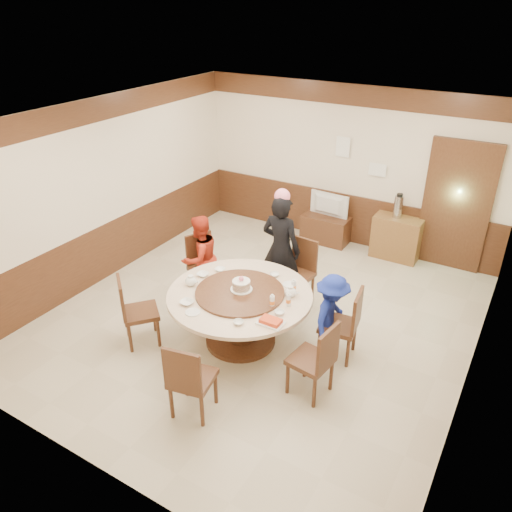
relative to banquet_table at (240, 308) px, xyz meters
The scene contains 32 objects.
room 0.82m from the banquet_table, 92.22° to the left, with size 6.00×6.04×2.84m.
banquet_table is the anchor object (origin of this frame).
chair_0 1.30m from the banquet_table, 17.95° to the left, with size 0.51×0.50×0.97m.
chair_1 1.29m from the banquet_table, 81.09° to the left, with size 0.48×0.49×0.97m.
chair_2 1.29m from the banquet_table, 146.51° to the left, with size 0.60×0.59×0.97m.
chair_3 1.33m from the banquet_table, 149.29° to the right, with size 0.62×0.62×0.97m.
chair_4 1.36m from the banquet_table, 80.40° to the right, with size 0.52×0.53×0.97m.
chair_5 1.29m from the banquet_table, 17.92° to the right, with size 0.50×0.50×0.97m.
person_standing 1.25m from the banquet_table, 92.95° to the left, with size 0.60×0.40×1.66m, color black.
person_red 1.28m from the banquet_table, 149.65° to the left, with size 0.64×0.50×1.31m, color #B42B18.
person_blue 1.16m from the banquet_table, 17.49° to the left, with size 0.74×0.43×1.15m, color navy.
birthday_cake 0.32m from the banquet_table, 95.74° to the left, with size 0.28×0.28×0.19m.
teapot_left 0.72m from the banquet_table, 166.38° to the right, with size 0.17×0.15×0.13m, color white.
teapot_right 0.69m from the banquet_table, 24.34° to the left, with size 0.17×0.15×0.13m, color white.
bowl_0 0.69m from the banquet_table, 147.01° to the left, with size 0.14×0.14×0.03m, color white.
bowl_1 0.70m from the banquet_table, 59.04° to the right, with size 0.12×0.12×0.04m, color white.
bowl_2 0.72m from the banquet_table, 128.49° to the right, with size 0.16×0.16×0.04m, color white.
bowl_3 0.70m from the banquet_table, 12.92° to the right, with size 0.12×0.12×0.04m, color white.
bowl_4 0.71m from the banquet_table, 169.94° to the left, with size 0.15×0.15×0.04m, color white.
bowl_5 0.67m from the banquet_table, 74.34° to the left, with size 0.13×0.13×0.04m, color white.
saucer_near 0.73m from the banquet_table, 111.04° to the right, with size 0.18×0.18×0.01m, color white.
saucer_far 0.71m from the banquet_table, 48.01° to the left, with size 0.18×0.18×0.01m, color white.
shrimp_platter 0.79m from the banquet_table, 29.55° to the right, with size 0.30×0.20×0.06m.
bottle_0 0.59m from the banquet_table, ahead, with size 0.06×0.06×0.16m, color white.
bottle_1 0.72m from the banquet_table, ahead, with size 0.06×0.06×0.16m, color white.
bottle_2 0.74m from the banquet_table, 33.99° to the left, with size 0.06×0.06×0.16m, color white.
tv_stand 3.37m from the banquet_table, 94.37° to the left, with size 0.85×0.45×0.50m, color #472716.
television 3.36m from the banquet_table, 94.37° to the left, with size 0.74×0.10×0.42m, color gray.
side_cabinet 3.54m from the banquet_table, 72.90° to the left, with size 0.80×0.40×0.75m, color brown.
thermos 3.54m from the banquet_table, 73.59° to the left, with size 0.15×0.15×0.38m, color silver.
notice_left 3.76m from the banquet_table, 92.15° to the left, with size 0.25×0.00×0.35m, color white.
notice_right 3.71m from the banquet_table, 81.72° to the left, with size 0.30×0.00×0.22m, color white.
Camera 1 is at (2.93, -5.08, 4.12)m, focal length 35.00 mm.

